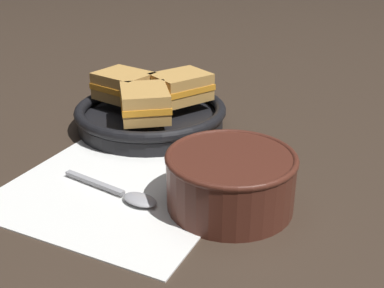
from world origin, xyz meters
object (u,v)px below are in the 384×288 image
object	(u,v)px
soup_bowl	(231,177)
skillet	(151,116)
sandwich_near_right	(124,86)
sandwich_far_left	(145,103)
spoon	(125,194)
sandwich_near_left	(181,87)

from	to	relation	value
soup_bowl	skillet	world-z (taller)	soup_bowl
sandwich_near_right	sandwich_far_left	world-z (taller)	same
spoon	sandwich_near_left	distance (m)	0.28
sandwich_near_left	sandwich_far_left	size ratio (longest dim) A/B	1.00
skillet	sandwich_near_right	bearing A→B (deg)	168.20
skillet	spoon	bearing A→B (deg)	-71.71
sandwich_near_right	sandwich_far_left	bearing A→B (deg)	-41.80
soup_bowl	sandwich_far_left	bearing A→B (deg)	143.22
sandwich_near_left	sandwich_far_left	xyz separation A→B (m)	(-0.02, -0.10, 0.00)
spoon	sandwich_near_left	xyz separation A→B (m)	(-0.04, 0.27, 0.06)
skillet	sandwich_near_right	world-z (taller)	sandwich_near_right
sandwich_far_left	soup_bowl	bearing A→B (deg)	-36.78
sandwich_near_left	sandwich_near_right	bearing A→B (deg)	-161.80
sandwich_near_right	sandwich_far_left	xyz separation A→B (m)	(0.07, -0.07, 0.00)
spoon	sandwich_near_right	size ratio (longest dim) A/B	1.38
soup_bowl	sandwich_near_left	xyz separation A→B (m)	(-0.16, 0.23, 0.02)
spoon	skillet	xyz separation A→B (m)	(-0.08, 0.23, 0.01)
skillet	sandwich_near_left	xyz separation A→B (m)	(0.04, 0.04, 0.04)
skillet	sandwich_near_right	size ratio (longest dim) A/B	2.35
soup_bowl	sandwich_near_right	world-z (taller)	sandwich_near_right
skillet	sandwich_far_left	world-z (taller)	sandwich_far_left
soup_bowl	spoon	bearing A→B (deg)	-164.42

